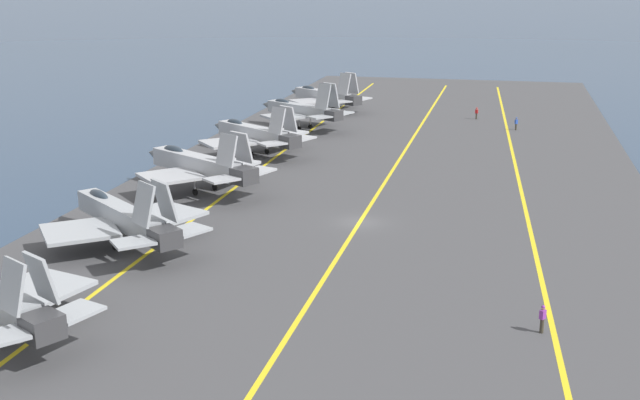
% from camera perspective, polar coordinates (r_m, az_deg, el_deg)
% --- Properties ---
extents(ground_plane, '(2000.00, 2000.00, 0.00)m').
position_cam_1_polar(ground_plane, '(69.02, 2.84, -1.90)').
color(ground_plane, navy).
extents(carrier_deck, '(203.80, 51.91, 0.40)m').
position_cam_1_polar(carrier_deck, '(68.96, 2.84, -1.74)').
color(carrier_deck, '#424244').
rests_on(carrier_deck, ground).
extents(deck_stripe_foul_line, '(183.21, 9.49, 0.01)m').
position_cam_1_polar(deck_stripe_foul_line, '(67.94, 14.78, -2.34)').
color(deck_stripe_foul_line, yellow).
rests_on(deck_stripe_foul_line, carrier_deck).
extents(deck_stripe_centerline, '(183.42, 0.36, 0.01)m').
position_cam_1_polar(deck_stripe_centerline, '(68.90, 2.85, -1.58)').
color(deck_stripe_centerline, yellow).
rests_on(deck_stripe_centerline, carrier_deck).
extents(deck_stripe_edge_line, '(183.42, 0.42, 0.01)m').
position_cam_1_polar(deck_stripe_edge_line, '(72.70, -8.29, -0.80)').
color(deck_stripe_edge_line, yellow).
rests_on(deck_stripe_edge_line, carrier_deck).
extents(parked_jet_third, '(13.76, 15.51, 6.18)m').
position_cam_1_polar(parked_jet_third, '(64.38, -13.88, -1.13)').
color(parked_jet_third, '#9EA3A8').
rests_on(parked_jet_third, carrier_deck).
extents(parked_jet_fourth, '(12.95, 15.67, 6.52)m').
position_cam_1_polar(parked_jet_fourth, '(78.89, -8.63, 2.51)').
color(parked_jet_fourth, '#A8AAAF').
rests_on(parked_jet_fourth, carrier_deck).
extents(parked_jet_fifth, '(13.59, 14.79, 6.28)m').
position_cam_1_polar(parked_jet_fifth, '(94.98, -4.66, 4.72)').
color(parked_jet_fifth, '#A8AAAF').
rests_on(parked_jet_fifth, carrier_deck).
extents(parked_jet_sixth, '(12.36, 14.72, 6.76)m').
position_cam_1_polar(parked_jet_sixth, '(110.73, -1.34, 6.42)').
color(parked_jet_sixth, '#9EA3A8').
rests_on(parked_jet_sixth, carrier_deck).
extents(parked_jet_seventh, '(12.70, 14.81, 6.32)m').
position_cam_1_polar(parked_jet_seventh, '(126.59, 0.35, 7.42)').
color(parked_jet_seventh, '#A8AAAF').
rests_on(parked_jet_seventh, carrier_deck).
extents(crew_red_vest, '(0.36, 0.44, 1.74)m').
position_cam_1_polar(crew_red_vest, '(121.07, 11.07, 6.11)').
color(crew_red_vest, '#383328').
rests_on(crew_red_vest, carrier_deck).
extents(crew_blue_vest, '(0.45, 0.45, 1.76)m').
position_cam_1_polar(crew_blue_vest, '(113.51, 13.78, 5.34)').
color(crew_blue_vest, '#383328').
rests_on(crew_blue_vest, carrier_deck).
extents(crew_purple_vest, '(0.46, 0.43, 1.76)m').
position_cam_1_polar(crew_purple_vest, '(49.47, 15.54, -8.06)').
color(crew_purple_vest, '#383328').
rests_on(crew_purple_vest, carrier_deck).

